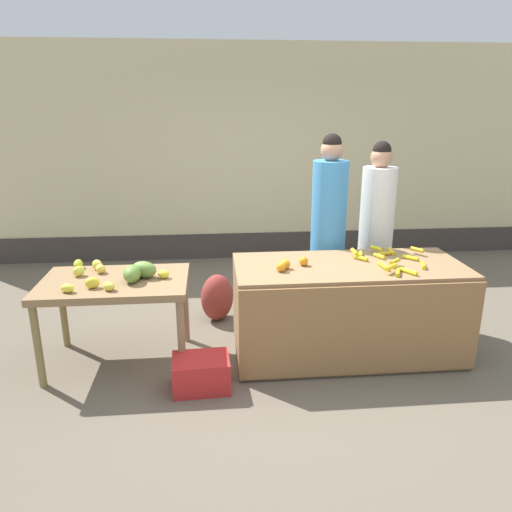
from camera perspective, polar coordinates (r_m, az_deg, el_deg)
The scene contains 11 objects.
ground_plane at distance 4.44m, azimuth 3.71°, elevation -11.36°, with size 24.00×24.00×0.00m, color #665B4C.
market_wall_back at distance 6.93m, azimuth -0.01°, elevation 11.62°, with size 8.40×0.23×2.94m.
fruit_stall_counter at distance 4.35m, azimuth 10.68°, elevation -6.19°, with size 1.96×0.88×0.83m.
side_table_wooden at distance 4.19m, azimuth -16.27°, elevation -3.82°, with size 1.20×0.78×0.75m.
banana_bunch_pile at distance 4.34m, azimuth 15.38°, elevation -0.35°, with size 0.66×0.73×0.07m.
orange_pile at distance 4.03m, azimuth 4.02°, elevation -0.96°, with size 0.29×0.22×0.08m.
mango_papaya_pile at distance 4.13m, azimuth -15.40°, elevation -1.89°, with size 0.86×0.68×0.14m.
vendor_woman_blue_shirt at distance 4.80m, azimuth 8.49°, elevation 2.96°, with size 0.34×0.34×1.88m.
vendor_woman_white_shirt at distance 5.05m, azimuth 13.93°, elevation 2.85°, with size 0.34×0.34×1.80m.
produce_crate at distance 3.91m, azimuth -6.48°, elevation -13.54°, with size 0.44×0.32×0.26m, color red.
produce_sack at distance 5.00m, azimuth -4.59°, elevation -4.88°, with size 0.36×0.30×0.49m, color maroon.
Camera 1 is at (-0.64, -3.84, 2.13)m, focal length 33.97 mm.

